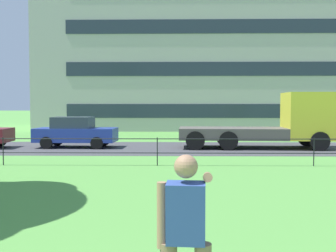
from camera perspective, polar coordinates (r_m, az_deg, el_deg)
The scene contains 6 objects.
street_strip at distance 20.30m, azimuth -0.73°, elevation -3.08°, with size 80.00×6.43×0.01m, color #424247.
park_fence at distance 14.37m, azimuth -1.51°, elevation -2.90°, with size 32.97×0.04×1.00m.
person_thrower at distance 3.94m, azimuth 2.50°, elevation -15.30°, with size 0.56×0.74×1.69m.
car_blue_right at distance 21.02m, azimuth -12.83°, elevation -0.83°, with size 4.05×1.91×1.54m.
flatbed_truck_center at distance 20.79m, azimuth 14.91°, elevation 0.32°, with size 7.39×2.68×2.75m.
apartment_building_background at distance 39.85m, azimuth 11.18°, elevation 12.10°, with size 37.18×13.04×16.99m.
Camera 1 is at (0.68, -0.68, 2.15)m, focal length 43.57 mm.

